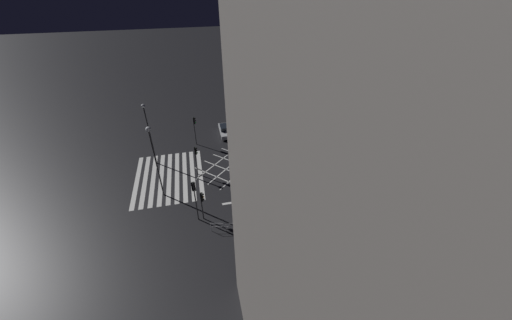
% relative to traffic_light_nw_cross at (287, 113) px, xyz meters
% --- Properties ---
extents(ground_plane, '(200.00, 200.00, 0.00)m').
position_rel_traffic_light_nw_cross_xyz_m(ground_plane, '(7.38, -6.15, -3.10)').
color(ground_plane, black).
extents(road_markings, '(14.95, 21.78, 0.01)m').
position_rel_traffic_light_nw_cross_xyz_m(road_markings, '(7.64, -13.02, -3.10)').
color(road_markings, silver).
rests_on(road_markings, ground_plane).
extents(traffic_light_nw_cross, '(0.36, 2.82, 4.20)m').
position_rel_traffic_light_nw_cross_xyz_m(traffic_light_nw_cross, '(0.00, 0.00, 0.00)').
color(traffic_light_nw_cross, '#2D2D30').
rests_on(traffic_light_nw_cross, ground_plane).
extents(traffic_light_se_main, '(0.39, 0.36, 4.58)m').
position_rel_traffic_light_nw_cross_xyz_m(traffic_light_se_main, '(14.95, -13.64, 0.15)').
color(traffic_light_se_main, '#2D2D30').
rests_on(traffic_light_se_main, ground_plane).
extents(traffic_light_se_cross, '(0.36, 0.39, 3.28)m').
position_rel_traffic_light_nw_cross_xyz_m(traffic_light_se_cross, '(15.04, -13.05, -0.75)').
color(traffic_light_se_cross, '#2D2D30').
rests_on(traffic_light_se_cross, ground_plane).
extents(traffic_light_median_south, '(0.36, 0.39, 3.78)m').
position_rel_traffic_light_nw_cross_xyz_m(traffic_light_median_south, '(7.62, -13.21, -0.39)').
color(traffic_light_median_south, '#2D2D30').
rests_on(traffic_light_median_south, ground_plane).
extents(traffic_light_median_north, '(0.36, 3.20, 4.31)m').
position_rel_traffic_light_nw_cross_xyz_m(traffic_light_median_north, '(7.04, -1.17, 0.10)').
color(traffic_light_median_north, '#2D2D30').
rests_on(traffic_light_median_north, ground_plane).
extents(traffic_light_sw_cross, '(0.36, 0.39, 4.13)m').
position_rel_traffic_light_nw_cross_xyz_m(traffic_light_sw_cross, '(0.62, -13.00, -0.15)').
color(traffic_light_sw_cross, '#2D2D30').
rests_on(traffic_light_sw_cross, ground_plane).
extents(street_lamp_east, '(0.50, 0.50, 8.24)m').
position_rel_traffic_light_nw_cross_xyz_m(street_lamp_east, '(10.53, -17.09, 2.64)').
color(street_lamp_east, '#2D2D30').
rests_on(street_lamp_east, ground_plane).
extents(street_lamp_west, '(0.49, 0.49, 9.56)m').
position_rel_traffic_light_nw_cross_xyz_m(street_lamp_west, '(8.84, 3.26, 3.34)').
color(street_lamp_west, '#2D2D30').
rests_on(street_lamp_west, ground_plane).
extents(street_lamp_far, '(0.42, 0.42, 7.92)m').
position_rel_traffic_light_nw_cross_xyz_m(street_lamp_far, '(4.14, -18.21, 2.00)').
color(street_lamp_far, '#2D2D30').
rests_on(street_lamp_far, ground_plane).
extents(street_tree_near, '(3.23, 3.23, 5.85)m').
position_rel_traffic_light_nw_cross_xyz_m(street_tree_near, '(-2.23, 4.53, 1.13)').
color(street_tree_near, brown).
rests_on(street_tree_near, ground_plane).
extents(street_tree_far, '(3.54, 3.54, 5.43)m').
position_rel_traffic_light_nw_cross_xyz_m(street_tree_far, '(-3.22, 5.94, 0.55)').
color(street_tree_far, brown).
rests_on(street_tree_far, ground_plane).
extents(waiting_car, '(4.26, 1.84, 1.33)m').
position_rel_traffic_light_nw_cross_xyz_m(waiting_car, '(-1.44, -8.64, -2.48)').
color(waiting_car, '#B7BABC').
rests_on(waiting_car, ground_plane).
extents(pedestrian_railing, '(1.89, 8.17, 1.05)m').
position_rel_traffic_light_nw_cross_xyz_m(pedestrian_railing, '(17.72, -8.50, -2.43)').
color(pedestrian_railing, '#B7B7BC').
rests_on(pedestrian_railing, ground_plane).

